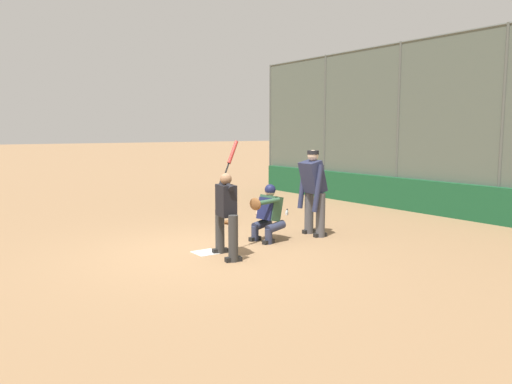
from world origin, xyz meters
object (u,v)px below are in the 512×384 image
fielding_glove_on_dirt (229,222)px  batter_at_plate (226,212)px  umpire_home (313,190)px  spare_bat_near_backstop (287,212)px  catcher_behind_plate (267,212)px

fielding_glove_on_dirt → batter_at_plate: bearing=147.0°
umpire_home → spare_bat_near_backstop: 2.96m
catcher_behind_plate → spare_bat_near_backstop: size_ratio=1.76×
batter_at_plate → spare_bat_near_backstop: 4.85m
catcher_behind_plate → fielding_glove_on_dirt: size_ratio=3.86×
batter_at_plate → spare_bat_near_backstop: batter_at_plate is taller
fielding_glove_on_dirt → umpire_home: bearing=-159.4°
spare_bat_near_backstop → catcher_behind_plate: bearing=-4.8°
fielding_glove_on_dirt → spare_bat_near_backstop: bearing=-78.1°
batter_at_plate → fielding_glove_on_dirt: bearing=-21.8°
batter_at_plate → umpire_home: batter_at_plate is taller
spare_bat_near_backstop → umpire_home: bearing=12.9°
catcher_behind_plate → spare_bat_near_backstop: bearing=-53.1°
catcher_behind_plate → umpire_home: bearing=-103.0°
catcher_behind_plate → spare_bat_near_backstop: 3.44m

